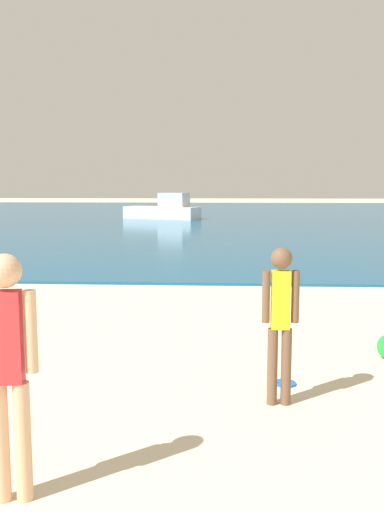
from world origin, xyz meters
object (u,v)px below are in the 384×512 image
frisbee (285,383)px  boat_far (164,210)px  person_distant (8,363)px  person_standing (280,316)px

frisbee → boat_far: (-4.48, 29.75, 0.64)m
frisbee → person_distant: size_ratio=0.14×
person_standing → boat_far: size_ratio=0.31×
person_standing → person_distant: 2.75m
frisbee → boat_far: bearing=98.6°
person_distant → boat_far: (-2.28, 32.12, -0.35)m
frisbee → boat_far: size_ratio=0.05×
frisbee → person_distant: (-2.20, -2.37, 1.00)m
frisbee → person_distant: 3.38m
boat_far → frisbee: bearing=121.4°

